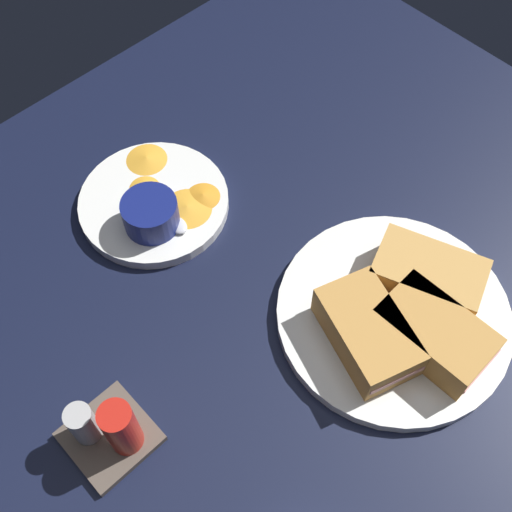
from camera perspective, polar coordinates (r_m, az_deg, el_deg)
ground_plane at (r=82.42cm, az=5.24°, el=-5.90°), size 110.00×110.00×3.00cm
plate_sandwich_main at (r=81.76cm, az=11.92°, el=-5.10°), size 28.63×28.63×1.60cm
sandwich_half_near at (r=76.59cm, az=9.72°, el=-6.55°), size 14.79×11.31×4.80cm
sandwich_half_far at (r=78.15cm, az=15.34°, el=-6.57°), size 13.46×7.98×4.80cm
sandwich_half_extra at (r=81.66cm, az=14.75°, el=-1.69°), size 14.91×11.87×4.80cm
ramekin_dark_sauce at (r=82.25cm, az=15.63°, el=-1.86°), size 7.15×7.15×3.84cm
spoon_by_dark_ramekin at (r=81.56cm, az=11.91°, el=-3.59°), size 5.49×9.57×0.80cm
plate_chips_companion at (r=90.10cm, az=-8.92°, el=4.64°), size 20.36×20.36×1.60cm
ramekin_light_gravy at (r=85.31cm, az=-9.23°, el=3.72°), size 7.34×7.34×4.24cm
spoon_by_gravy_ramekin at (r=86.73cm, az=-7.38°, el=3.24°), size 9.94×2.48×0.80cm
plantain_chip_scatter at (r=89.41cm, az=-7.54°, el=5.50°), size 17.91×11.98×0.60cm
condiment_caddy at (r=73.71cm, az=-12.74°, el=-14.62°), size 9.00×9.00×9.50cm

